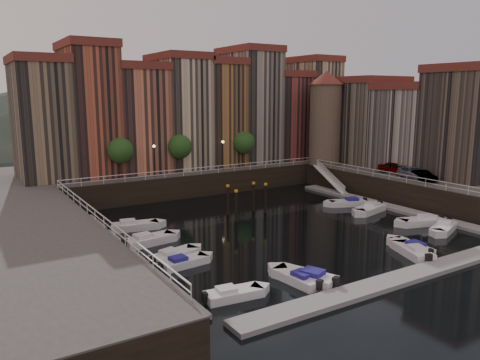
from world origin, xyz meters
TOP-DOWN VIEW (x-y plane):
  - ground at (0.00, 0.00)m, footprint 200.00×200.00m
  - quay_far at (0.00, 26.00)m, footprint 80.00×20.00m
  - quay_right at (28.00, -2.00)m, footprint 20.00×36.00m
  - dock_left at (-16.20, -1.00)m, footprint 2.00×28.00m
  - dock_right at (16.20, -1.00)m, footprint 2.00×28.00m
  - dock_near at (0.00, -17.00)m, footprint 30.00×2.00m
  - mountains at (1.72, 110.00)m, footprint 145.00×100.00m
  - far_terrace at (3.31, 23.50)m, footprint 48.70×10.30m
  - right_terrace at (26.50, 3.80)m, footprint 9.30×24.30m
  - corner_tower at (20.00, 14.50)m, footprint 5.20×5.20m
  - promenade_trees at (-1.33, 18.20)m, footprint 21.20×3.20m
  - street_lamps at (-1.00, 17.20)m, footprint 10.36×0.36m
  - railings at (0.00, 4.88)m, footprint 36.08×34.04m
  - gangway at (17.10, 10.00)m, footprint 2.78×8.32m
  - mooring_pilings at (-0.08, 4.89)m, footprint 5.18×3.27m
  - boat_left_0 at (-12.67, -13.14)m, footprint 4.28×1.96m
  - boat_left_1 at (-12.92, -5.94)m, footprint 4.30×1.96m
  - boat_left_2 at (-12.92, -4.16)m, footprint 4.65×2.75m
  - boat_left_3 at (-13.26, 0.74)m, footprint 5.13×2.44m
  - boat_left_4 at (-12.87, 5.98)m, footprint 5.11×2.71m
  - boat_right_0 at (13.25, -10.87)m, footprint 4.71×3.16m
  - boat_right_1 at (13.38, -8.25)m, footprint 5.06×3.10m
  - boat_right_2 at (12.76, -1.65)m, footprint 5.19×2.96m
  - boat_right_3 at (12.93, 2.06)m, footprint 4.78×3.24m
  - boat_near_0 at (-7.23, -13.30)m, footprint 2.10×4.60m
  - boat_near_1 at (-6.66, -13.56)m, footprint 3.38×5.05m
  - boat_near_2 at (4.68, -13.94)m, footprint 3.11×4.78m
  - boat_near_3 at (5.50, -13.11)m, footprint 2.31×4.66m
  - car_a at (21.90, 2.75)m, footprint 3.07×4.72m
  - car_b at (20.29, -2.86)m, footprint 2.32×4.16m
  - car_c at (20.91, -0.80)m, footprint 3.36×5.13m

SIDE VIEW (x-z plane):
  - ground at x=0.00m, z-range 0.00..0.00m
  - dock_left at x=-16.20m, z-range 0.00..0.35m
  - dock_right at x=16.20m, z-range 0.00..0.35m
  - dock_near at x=0.00m, z-range 0.00..0.35m
  - boat_left_0 at x=-12.67m, z-range -0.16..0.81m
  - boat_left_1 at x=-12.92m, z-range -0.16..0.81m
  - boat_near_0 at x=-7.23m, z-range -0.17..0.87m
  - boat_left_2 at x=-12.92m, z-range -0.17..0.87m
  - boat_near_3 at x=5.50m, z-range -0.17..0.87m
  - boat_right_0 at x=13.25m, z-range -0.17..0.89m
  - boat_near_2 at x=4.68m, z-range -0.18..0.90m
  - boat_right_3 at x=12.93m, z-range -0.18..0.91m
  - boat_right_1 at x=13.38m, z-range -0.19..0.95m
  - boat_near_1 at x=-6.66m, z-range -0.19..0.95m
  - boat_left_4 at x=-12.87m, z-range -0.19..0.96m
  - boat_left_3 at x=-13.26m, z-range -0.19..0.97m
  - boat_right_2 at x=12.76m, z-range -0.19..0.97m
  - quay_far at x=0.00m, z-range 0.00..3.00m
  - quay_right at x=28.00m, z-range 0.00..3.00m
  - mooring_pilings at x=-0.08m, z-range -0.24..3.54m
  - gangway at x=17.10m, z-range 0.05..3.78m
  - car_b at x=20.29m, z-range 3.00..4.30m
  - car_c at x=20.91m, z-range 3.00..4.38m
  - car_a at x=21.90m, z-range 3.00..4.49m
  - railings at x=0.00m, z-range 3.53..4.05m
  - street_lamps at x=-1.00m, z-range 3.81..7.99m
  - promenade_trees at x=-1.33m, z-range 3.98..9.18m
  - mountains at x=1.72m, z-range -1.08..16.92m
  - right_terrace at x=26.50m, z-range 2.56..16.56m
  - corner_tower at x=20.00m, z-range 3.29..17.09m
  - far_terrace at x=3.31m, z-range 2.20..19.70m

